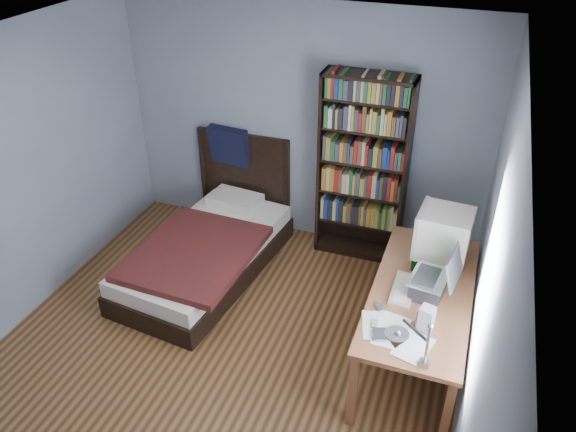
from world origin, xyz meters
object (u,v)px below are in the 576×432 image
object	(u,v)px
crt_monitor	(442,233)
soda_can	(415,265)
desk	(426,286)
desk_lamp	(402,342)
bookshelf	(363,170)
speaker	(426,319)
laptop	(431,283)
keyboard	(403,290)
bed	(209,247)

from	to	relation	value
crt_monitor	soda_can	size ratio (longest dim) A/B	4.48
desk	desk_lamp	bearing A→B (deg)	-90.34
desk_lamp	bookshelf	distance (m)	2.68
crt_monitor	desk_lamp	distance (m)	1.63
speaker	soda_can	bearing A→B (deg)	118.67
crt_monitor	speaker	distance (m)	0.88
laptop	desk_lamp	world-z (taller)	desk_lamp
desk	speaker	world-z (taller)	speaker
laptop	desk_lamp	bearing A→B (deg)	-93.24
soda_can	laptop	bearing A→B (deg)	-60.06
desk_lamp	keyboard	xyz separation A→B (m)	(-0.13, 1.11, -0.53)
crt_monitor	soda_can	bearing A→B (deg)	-129.46
crt_monitor	bookshelf	distance (m)	1.28
crt_monitor	desk_lamp	size ratio (longest dim) A/B	0.71
bed	laptop	bearing A→B (deg)	-15.31
soda_can	bed	xyz separation A→B (m)	(-2.05, 0.33, -0.53)
laptop	keyboard	world-z (taller)	laptop
keyboard	speaker	xyz separation A→B (m)	(0.22, -0.37, 0.08)
keyboard	bed	bearing A→B (deg)	162.73
desk_lamp	desk	bearing A→B (deg)	89.66
desk_lamp	bed	world-z (taller)	desk_lamp
crt_monitor	speaker	size ratio (longest dim) A/B	2.46
speaker	bookshelf	distance (m)	2.00
keyboard	speaker	bearing A→B (deg)	-59.43
desk	bookshelf	bearing A→B (deg)	131.89
bookshelf	bed	size ratio (longest dim) A/B	0.91
bed	speaker	bearing A→B (deg)	-24.00
speaker	bed	bearing A→B (deg)	169.52
laptop	bookshelf	size ratio (longest dim) A/B	0.22
laptop	keyboard	distance (m)	0.22
crt_monitor	soda_can	distance (m)	0.34
bed	desk_lamp	bearing A→B (deg)	-39.09
laptop	speaker	xyz separation A→B (m)	(0.02, -0.39, -0.02)
crt_monitor	desk_lamp	xyz separation A→B (m)	(-0.07, -1.61, 0.27)
speaker	bookshelf	xyz separation A→B (m)	(-0.89, 1.79, 0.14)
soda_can	bed	bearing A→B (deg)	170.83
desk	laptop	bearing A→B (deg)	-83.81
desk	bed	bearing A→B (deg)	177.36
keyboard	bookshelf	world-z (taller)	bookshelf
soda_can	bookshelf	bearing A→B (deg)	121.94
soda_can	bookshelf	distance (m)	1.35
bookshelf	soda_can	bearing A→B (deg)	-58.06
laptop	bookshelf	distance (m)	1.65
desk_lamp	bed	bearing A→B (deg)	140.91
crt_monitor	keyboard	bearing A→B (deg)	-112.13
laptop	bed	bearing A→B (deg)	164.69
desk	bookshelf	size ratio (longest dim) A/B	0.87
laptop	soda_can	xyz separation A→B (m)	(-0.16, 0.27, -0.06)
laptop	bookshelf	bearing A→B (deg)	121.56
keyboard	soda_can	xyz separation A→B (m)	(0.04, 0.29, 0.04)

